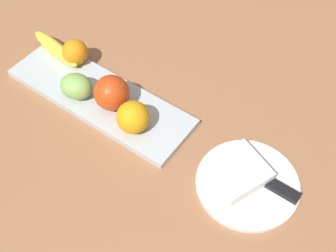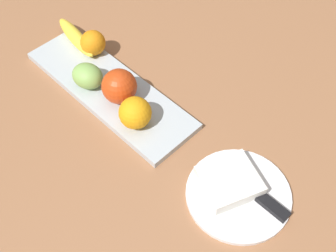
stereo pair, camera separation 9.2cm
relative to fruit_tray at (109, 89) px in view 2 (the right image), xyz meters
The scene contains 10 objects.
ground_plane 0.06m from the fruit_tray, 149.16° to the left, with size 2.40×2.40×0.00m, color #966441.
fruit_tray is the anchor object (origin of this frame).
apple 0.07m from the fruit_tray, behind, with size 0.08×0.08×0.08m, color #C33C13.
banana 0.19m from the fruit_tray, 13.32° to the right, with size 0.18×0.04×0.04m, color yellow.
orange_near_apple 0.14m from the fruit_tray, 23.64° to the right, with size 0.06×0.06×0.06m, color orange.
orange_near_banana 0.14m from the fruit_tray, 167.41° to the left, with size 0.07×0.07×0.07m, color orange.
grape_bunch 0.06m from the fruit_tray, 33.86° to the left, with size 0.08×0.06×0.06m, color #82B055.
dinner_plate 0.40m from the fruit_tray, behind, with size 0.21×0.21×0.01m, color white.
folded_napkin 0.38m from the fruit_tray, behind, with size 0.10×0.11×0.03m, color white.
knife 0.45m from the fruit_tray, behind, with size 0.18×0.02×0.01m.
Camera 2 is at (-0.55, 0.37, 0.77)m, focal length 45.56 mm.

